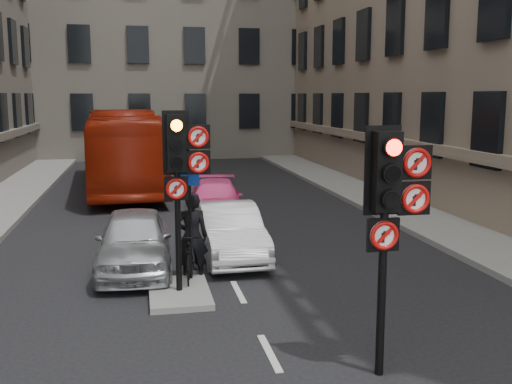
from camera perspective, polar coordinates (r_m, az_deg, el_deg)
name	(u,v)px	position (r m, az deg, el deg)	size (l,w,h in m)	color
pavement_right	(413,211)	(21.09, 14.73, -1.78)	(3.00, 50.00, 0.16)	gray
centre_island	(179,293)	(12.29, -7.30, -9.50)	(1.20, 2.00, 0.12)	gray
building_far	(162,10)	(45.07, -8.92, 16.75)	(30.00, 14.00, 20.00)	slate
signal_near	(391,198)	(8.45, 12.74, -0.56)	(0.91, 0.40, 3.58)	black
signal_far	(181,162)	(11.71, -7.14, 2.85)	(0.91, 0.40, 3.58)	black
car_silver	(134,240)	(14.02, -11.52, -4.55)	(1.65, 4.11, 1.40)	#AEB2B6
car_white	(229,231)	(14.83, -2.56, -3.76)	(1.40, 4.01, 1.32)	silver
car_pink	(216,200)	(19.49, -3.87, -0.78)	(1.72, 4.24, 1.23)	#E9448D
bus_red	(122,149)	(26.53, -12.67, 4.01)	(2.84, 12.16, 3.39)	maroon
motorcycle	(189,255)	(13.12, -6.39, -5.97)	(0.53, 1.88, 1.13)	black
motorcyclist	(192,237)	(13.02, -6.13, -4.25)	(0.71, 0.46, 1.94)	black
info_sign	(190,209)	(12.62, -6.31, -1.63)	(0.40, 0.15, 2.33)	black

